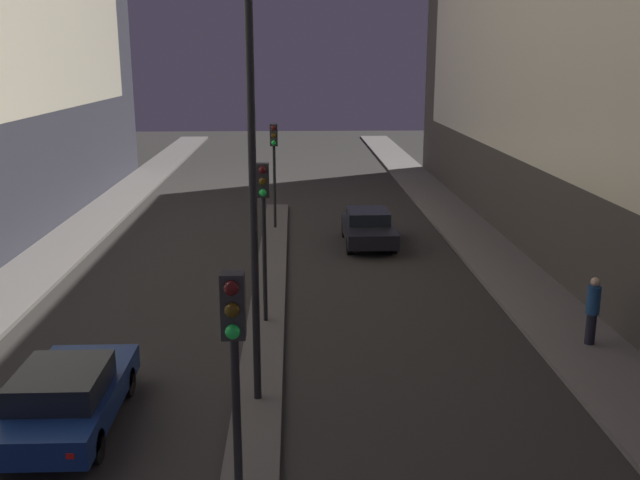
% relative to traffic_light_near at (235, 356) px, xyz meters
% --- Properties ---
extents(median_strip, '(1.03, 28.17, 0.14)m').
position_rel_traffic_light_near_xyz_m(median_strip, '(0.00, 11.57, -3.29)').
color(median_strip, '#56544F').
rests_on(median_strip, ground).
extents(traffic_light_near, '(0.32, 0.42, 4.38)m').
position_rel_traffic_light_near_xyz_m(traffic_light_near, '(0.00, 0.00, 0.00)').
color(traffic_light_near, black).
rests_on(traffic_light_near, median_strip).
extents(traffic_light_mid, '(0.32, 0.42, 4.38)m').
position_rel_traffic_light_near_xyz_m(traffic_light_mid, '(0.00, 9.72, 0.00)').
color(traffic_light_mid, black).
rests_on(traffic_light_mid, median_strip).
extents(traffic_light_far, '(0.32, 0.42, 4.38)m').
position_rel_traffic_light_near_xyz_m(traffic_light_far, '(0.00, 20.80, 0.00)').
color(traffic_light_far, black).
rests_on(traffic_light_far, median_strip).
extents(street_lamp, '(0.53, 0.53, 9.01)m').
position_rel_traffic_light_near_xyz_m(street_lamp, '(0.00, 5.13, 2.87)').
color(street_lamp, black).
rests_on(street_lamp, median_strip).
extents(car_left_lane, '(1.93, 4.30, 1.39)m').
position_rel_traffic_light_near_xyz_m(car_left_lane, '(-3.73, 4.21, -2.65)').
color(car_left_lane, navy).
rests_on(car_left_lane, ground).
extents(car_right_lane, '(1.89, 4.13, 1.34)m').
position_rel_traffic_light_near_xyz_m(car_right_lane, '(3.73, 18.31, -2.66)').
color(car_right_lane, black).
rests_on(car_right_lane, ground).
extents(pedestrian_on_right_sidewalk, '(0.33, 0.33, 1.76)m').
position_rel_traffic_light_near_xyz_m(pedestrian_on_right_sidewalk, '(8.30, 7.79, -2.28)').
color(pedestrian_on_right_sidewalk, black).
rests_on(pedestrian_on_right_sidewalk, sidewalk_right).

